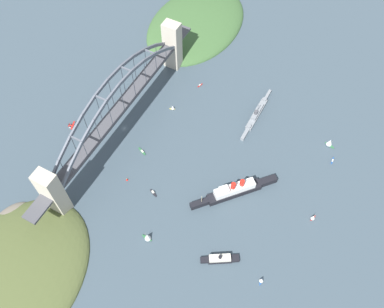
{
  "coord_description": "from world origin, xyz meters",
  "views": [
    {
      "loc": [
        190.53,
        181.29,
        339.68
      ],
      "look_at": [
        0.0,
        79.8,
        8.0
      ],
      "focal_mm": 38.15,
      "sensor_mm": 36.0,
      "label": 1
    }
  ],
  "objects_px": {
    "channel_marker_buoy": "(127,179)",
    "ocean_liner": "(235,190)",
    "naval_cruiser": "(257,114)",
    "small_boat_4": "(153,193)",
    "small_boat_3": "(332,161)",
    "small_boat_8": "(142,151)",
    "small_boat_1": "(200,85)",
    "small_boat_7": "(313,217)",
    "harbor_ferry_steamer": "(220,259)",
    "small_boat_0": "(330,142)",
    "harbor_arch_bridge": "(120,108)",
    "small_boat_5": "(262,280)",
    "small_boat_2": "(173,107)",
    "seaplane_taxiing_near_bridge": "(72,126)",
    "small_boat_6": "(147,237)"
  },
  "relations": [
    {
      "from": "channel_marker_buoy",
      "to": "ocean_liner",
      "type": "bearing_deg",
      "value": 109.87
    },
    {
      "from": "naval_cruiser",
      "to": "small_boat_4",
      "type": "relative_size",
      "value": 8.21
    },
    {
      "from": "small_boat_3",
      "to": "small_boat_8",
      "type": "xyz_separation_m",
      "value": [
        78.7,
        -171.01,
        -0.11
      ]
    },
    {
      "from": "small_boat_1",
      "to": "small_boat_8",
      "type": "bearing_deg",
      "value": -5.54
    },
    {
      "from": "small_boat_3",
      "to": "small_boat_7",
      "type": "distance_m",
      "value": 68.48
    },
    {
      "from": "harbor_ferry_steamer",
      "to": "small_boat_0",
      "type": "xyz_separation_m",
      "value": [
        -158.31,
        45.1,
        1.98
      ]
    },
    {
      "from": "harbor_arch_bridge",
      "to": "small_boat_5",
      "type": "xyz_separation_m",
      "value": [
        79.4,
        186.8,
        -28.43
      ]
    },
    {
      "from": "small_boat_1",
      "to": "small_boat_0",
      "type": "bearing_deg",
      "value": 86.21
    },
    {
      "from": "small_boat_4",
      "to": "channel_marker_buoy",
      "type": "relative_size",
      "value": 3.3
    },
    {
      "from": "naval_cruiser",
      "to": "harbor_arch_bridge",
      "type": "bearing_deg",
      "value": -55.33
    },
    {
      "from": "small_boat_2",
      "to": "small_boat_5",
      "type": "xyz_separation_m",
      "value": [
        125.02,
        154.59,
        0.35
      ]
    },
    {
      "from": "small_boat_0",
      "to": "small_boat_3",
      "type": "xyz_separation_m",
      "value": [
        16.95,
        9.12,
        -3.71
      ]
    },
    {
      "from": "small_boat_1",
      "to": "small_boat_7",
      "type": "relative_size",
      "value": 0.89
    },
    {
      "from": "small_boat_3",
      "to": "small_boat_8",
      "type": "relative_size",
      "value": 0.81
    },
    {
      "from": "small_boat_0",
      "to": "small_boat_4",
      "type": "distance_m",
      "value": 182.78
    },
    {
      "from": "seaplane_taxiing_near_bridge",
      "to": "small_boat_5",
      "type": "relative_size",
      "value": 1.54
    },
    {
      "from": "small_boat_4",
      "to": "naval_cruiser",
      "type": "bearing_deg",
      "value": 159.49
    },
    {
      "from": "naval_cruiser",
      "to": "harbor_ferry_steamer",
      "type": "distance_m",
      "value": 162.0
    },
    {
      "from": "small_boat_0",
      "to": "small_boat_6",
      "type": "height_order",
      "value": "small_boat_6"
    },
    {
      "from": "small_boat_4",
      "to": "small_boat_8",
      "type": "distance_m",
      "value": 48.38
    },
    {
      "from": "small_boat_8",
      "to": "small_boat_5",
      "type": "bearing_deg",
      "value": 67.84
    },
    {
      "from": "ocean_liner",
      "to": "small_boat_5",
      "type": "distance_m",
      "value": 83.41
    },
    {
      "from": "harbor_arch_bridge",
      "to": "small_boat_8",
      "type": "height_order",
      "value": "harbor_arch_bridge"
    },
    {
      "from": "small_boat_4",
      "to": "small_boat_7",
      "type": "xyz_separation_m",
      "value": [
        -45.0,
        140.15,
        2.95
      ]
    },
    {
      "from": "harbor_arch_bridge",
      "to": "small_boat_8",
      "type": "bearing_deg",
      "value": 62.93
    },
    {
      "from": "harbor_ferry_steamer",
      "to": "small_boat_8",
      "type": "height_order",
      "value": "harbor_ferry_steamer"
    },
    {
      "from": "ocean_liner",
      "to": "small_boat_3",
      "type": "height_order",
      "value": "ocean_liner"
    },
    {
      "from": "small_boat_8",
      "to": "channel_marker_buoy",
      "type": "xyz_separation_m",
      "value": [
        34.26,
        4.39,
        0.42
      ]
    },
    {
      "from": "naval_cruiser",
      "to": "small_boat_2",
      "type": "distance_m",
      "value": 89.02
    },
    {
      "from": "harbor_ferry_steamer",
      "to": "small_boat_0",
      "type": "height_order",
      "value": "small_boat_0"
    },
    {
      "from": "seaplane_taxiing_near_bridge",
      "to": "harbor_ferry_steamer",
      "type": "bearing_deg",
      "value": 74.41
    },
    {
      "from": "ocean_liner",
      "to": "small_boat_0",
      "type": "height_order",
      "value": "ocean_liner"
    },
    {
      "from": "small_boat_6",
      "to": "harbor_arch_bridge",
      "type": "bearing_deg",
      "value": -137.25
    },
    {
      "from": "harbor_ferry_steamer",
      "to": "small_boat_6",
      "type": "bearing_deg",
      "value": -78.66
    },
    {
      "from": "small_boat_3",
      "to": "channel_marker_buoy",
      "type": "height_order",
      "value": "channel_marker_buoy"
    },
    {
      "from": "harbor_arch_bridge",
      "to": "small_boat_6",
      "type": "distance_m",
      "value": 127.96
    },
    {
      "from": "small_boat_8",
      "to": "seaplane_taxiing_near_bridge",
      "type": "bearing_deg",
      "value": -84.44
    },
    {
      "from": "small_boat_0",
      "to": "small_boat_3",
      "type": "relative_size",
      "value": 1.19
    },
    {
      "from": "harbor_arch_bridge",
      "to": "small_boat_4",
      "type": "bearing_deg",
      "value": 52.22
    },
    {
      "from": "harbor_arch_bridge",
      "to": "ocean_liner",
      "type": "distance_m",
      "value": 136.22
    },
    {
      "from": "small_boat_2",
      "to": "small_boat_8",
      "type": "distance_m",
      "value": 62.06
    },
    {
      "from": "small_boat_2",
      "to": "small_boat_7",
      "type": "bearing_deg",
      "value": 73.44
    },
    {
      "from": "naval_cruiser",
      "to": "small_boat_2",
      "type": "bearing_deg",
      "value": -67.78
    },
    {
      "from": "small_boat_3",
      "to": "small_boat_4",
      "type": "xyz_separation_m",
      "value": [
        113.36,
        -137.25,
        -0.03
      ]
    },
    {
      "from": "small_boat_0",
      "to": "small_boat_5",
      "type": "bearing_deg",
      "value": -2.59
    },
    {
      "from": "small_boat_3",
      "to": "small_boat_8",
      "type": "height_order",
      "value": "small_boat_3"
    },
    {
      "from": "small_boat_8",
      "to": "ocean_liner",
      "type": "bearing_deg",
      "value": 90.31
    },
    {
      "from": "seaplane_taxiing_near_bridge",
      "to": "ocean_liner",
      "type": "bearing_deg",
      "value": 92.64
    },
    {
      "from": "ocean_liner",
      "to": "small_boat_5",
      "type": "bearing_deg",
      "value": 40.34
    },
    {
      "from": "harbor_arch_bridge",
      "to": "small_boat_2",
      "type": "distance_m",
      "value": 62.82
    }
  ]
}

